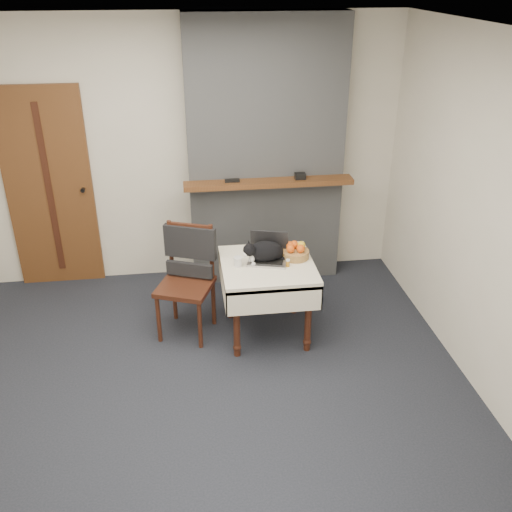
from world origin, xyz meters
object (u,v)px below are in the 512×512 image
Objects in this scene: laptop at (268,253)px; cream_jar at (238,262)px; pill_bottle at (288,263)px; fruit_basket at (295,252)px; chair at (188,265)px; side_table at (268,275)px; door at (50,190)px; cat at (266,252)px.

cream_jar is at bearing -147.34° from laptop.
fruit_basket is (0.09, 0.16, 0.02)m from pill_bottle.
pill_bottle is at bearing 3.47° from chair.
fruit_basket reaches higher than pill_bottle.
side_table is at bearing 154.47° from pill_bottle.
door is 2.35m from side_table.
door is at bearing 148.19° from pill_bottle.
cat is 0.45× the size of chair.
door is 4.47× the size of cat.
side_table is 9.63× the size of cream_jar.
fruit_basket is at bearing 17.22° from laptop.
door is 2.30m from laptop.
fruit_basket is (2.21, -1.16, -0.25)m from door.
side_table is at bearing -32.29° from door.
fruit_basket is 0.93m from chair.
side_table is at bearing -86.55° from laptop.
chair reaches higher than fruit_basket.
laptop is (1.97, -1.17, -0.24)m from door.
pill_bottle is (0.17, -0.12, -0.06)m from cat.
chair is (-0.66, 0.15, -0.16)m from cat.
pill_bottle reaches higher than side_table.
side_table is at bearing -162.08° from fruit_basket.
cat is at bearing -115.38° from laptop.
laptop is 0.28m from cream_jar.
cat is 0.69m from chair.
fruit_basket is 0.24× the size of chair.
door reaches higher than cream_jar.
chair is at bearing -38.97° from door.
side_table is 1.74× the size of cat.
laptop is 0.70m from chair.
chair is (-0.83, 0.27, -0.10)m from pill_bottle.
side_table is 3.27× the size of fruit_basket.
laptop is 4.75× the size of cream_jar.
door is 2.51m from fruit_basket.
pill_bottle is 0.28× the size of fruit_basket.
cat is (-0.02, -0.03, 0.03)m from laptop.
side_table is 0.79× the size of chair.
side_table is 0.23m from pill_bottle.
door is 5.20× the size of laptop.
chair is at bearing 161.96° from pill_bottle.
laptop is at bearing 134.04° from pill_bottle.
cat reaches higher than side_table.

